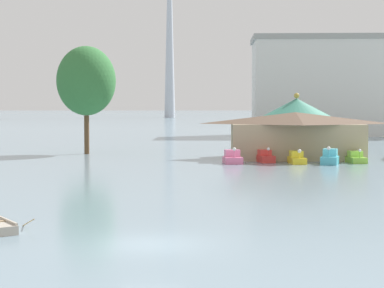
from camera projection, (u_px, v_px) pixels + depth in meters
ground_plane at (151, 245)px, 25.29m from camera, size 2000.00×2000.00×0.00m
pedal_boat_pink at (233, 158)px, 61.75m from camera, size 1.92×2.59×1.58m
pedal_boat_red at (265, 157)px, 63.08m from camera, size 1.78×2.76×1.49m
pedal_boat_yellow at (297, 158)px, 61.71m from camera, size 1.55×2.92×1.42m
pedal_boat_cyan at (330, 158)px, 60.72m from camera, size 2.08×2.68×1.72m
pedal_boat_lime at (356, 158)px, 62.45m from camera, size 1.67×2.76×1.39m
boathouse at (295, 134)px, 67.51m from camera, size 14.06×9.10×4.77m
green_roof_pavilion at (296, 120)px, 84.03m from camera, size 10.57×10.57×7.09m
shoreline_tree_tall_left at (86, 81)px, 73.79m from camera, size 6.62×6.62×12.12m
background_building_block at (347, 86)px, 122.03m from camera, size 35.13×12.48×18.29m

